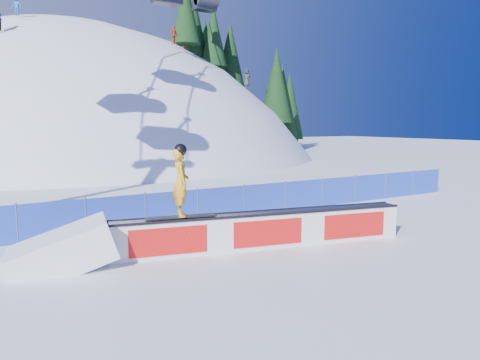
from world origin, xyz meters
TOP-DOWN VIEW (x-y plane):
  - ground at (0.00, 0.00)m, footprint 160.00×160.00m
  - snow_hill at (0.00, 42.00)m, footprint 64.00×64.00m
  - treeline at (22.08, 42.63)m, footprint 21.29×12.56m
  - safety_fence at (0.00, 4.50)m, footprint 22.05×0.05m
  - rail_box at (-2.95, 0.32)m, footprint 8.72×2.47m
  - snow_ramp at (-8.32, 1.49)m, footprint 2.98×2.21m
  - snowboarder at (-5.34, 0.84)m, footprint 1.94×0.77m
  - distant_skiers at (1.30, 30.90)m, footprint 22.69×6.14m

SIDE VIEW (x-z plane):
  - snow_hill at x=0.00m, z-range -50.00..14.00m
  - ground at x=0.00m, z-range 0.00..0.00m
  - snow_ramp at x=-8.32m, z-range -0.84..0.84m
  - rail_box at x=-2.95m, z-range -0.01..1.05m
  - safety_fence at x=0.00m, z-range -0.05..1.25m
  - snowboarder at x=-5.34m, z-range 1.04..3.04m
  - treeline at x=22.08m, z-range 0.14..20.87m
  - distant_skiers at x=1.30m, z-range 7.79..14.85m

